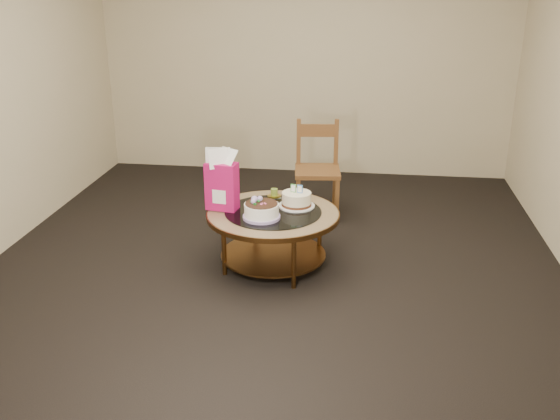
# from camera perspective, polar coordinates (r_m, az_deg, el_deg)

# --- Properties ---
(ground) EXTENTS (5.00, 5.00, 0.00)m
(ground) POSITION_cam_1_polar(r_m,az_deg,el_deg) (4.94, -0.62, -5.08)
(ground) COLOR black
(ground) RESTS_ON ground
(room_walls) EXTENTS (4.52, 5.02, 2.61)m
(room_walls) POSITION_cam_1_polar(r_m,az_deg,el_deg) (4.47, -0.69, 12.93)
(room_walls) COLOR beige
(room_walls) RESTS_ON ground
(coffee_table) EXTENTS (1.02, 1.02, 0.46)m
(coffee_table) POSITION_cam_1_polar(r_m,az_deg,el_deg) (4.78, -0.63, -1.01)
(coffee_table) COLOR brown
(coffee_table) RESTS_ON ground
(decorated_cake) EXTENTS (0.28, 0.28, 0.16)m
(decorated_cake) POSITION_cam_1_polar(r_m,az_deg,el_deg) (4.61, -1.72, -0.13)
(decorated_cake) COLOR #B095D2
(decorated_cake) RESTS_ON coffee_table
(cream_cake) EXTENTS (0.28, 0.28, 0.18)m
(cream_cake) POSITION_cam_1_polar(r_m,az_deg,el_deg) (4.83, 1.53, 0.95)
(cream_cake) COLOR white
(cream_cake) RESTS_ON coffee_table
(gift_bag) EXTENTS (0.25, 0.20, 0.47)m
(gift_bag) POSITION_cam_1_polar(r_m,az_deg,el_deg) (4.75, -5.35, 2.77)
(gift_bag) COLOR #C81259
(gift_bag) RESTS_ON coffee_table
(pillar_candle) EXTENTS (0.12, 0.12, 0.08)m
(pillar_candle) POSITION_cam_1_polar(r_m,az_deg,el_deg) (5.03, -0.53, 1.45)
(pillar_candle) COLOR tan
(pillar_candle) RESTS_ON coffee_table
(dining_chair) EXTENTS (0.45, 0.45, 0.89)m
(dining_chair) POSITION_cam_1_polar(r_m,az_deg,el_deg) (5.80, 3.43, 3.77)
(dining_chair) COLOR brown
(dining_chair) RESTS_ON ground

